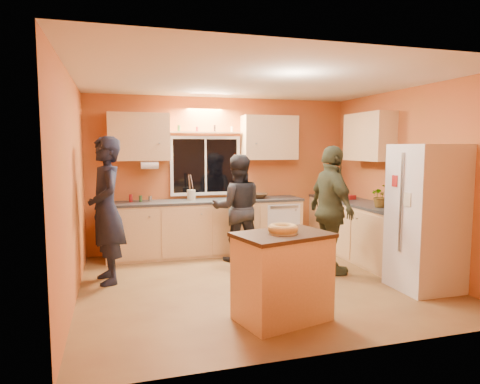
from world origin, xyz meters
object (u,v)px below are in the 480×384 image
object	(u,v)px
refrigerator	(426,218)
person_left	(106,210)
island	(282,276)
person_right	(331,210)
person_center	(237,208)

from	to	relation	value
refrigerator	person_left	world-z (taller)	person_left
island	person_left	world-z (taller)	person_left
island	person_right	xyz separation A→B (m)	(1.25, 1.31, 0.44)
person_left	refrigerator	bearing A→B (deg)	57.85
person_right	refrigerator	bearing A→B (deg)	-139.61
person_center	person_right	world-z (taller)	person_right
person_left	person_right	distance (m)	3.02
refrigerator	person_right	world-z (taller)	refrigerator
person_right	island	bearing A→B (deg)	135.32
person_center	refrigerator	bearing A→B (deg)	142.84
refrigerator	island	bearing A→B (deg)	-169.21
refrigerator	island	world-z (taller)	refrigerator
person_right	person_left	bearing A→B (deg)	79.85
person_left	person_center	xyz separation A→B (m)	(1.92, 0.55, -0.13)
person_center	person_left	bearing A→B (deg)	25.02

